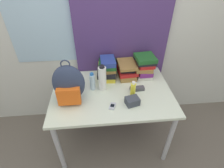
{
  "coord_description": "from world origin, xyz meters",
  "views": [
    {
      "loc": [
        -0.13,
        -0.98,
        1.94
      ],
      "look_at": [
        0.0,
        0.42,
        0.86
      ],
      "focal_mm": 28.0,
      "sensor_mm": 36.0,
      "label": 1
    }
  ],
  "objects_px": {
    "sunglasses_case": "(137,89)",
    "book_stack_left": "(107,69)",
    "backpack": "(69,85)",
    "book_stack_right": "(144,66)",
    "sunscreen_bottle": "(133,90)",
    "cell_phone": "(112,106)",
    "sports_bottle": "(102,78)",
    "camera_pouch": "(132,101)",
    "book_stack_center": "(127,70)",
    "water_bottle": "(92,82)"
  },
  "relations": [
    {
      "from": "sunscreen_bottle",
      "to": "water_bottle",
      "type": "bearing_deg",
      "value": 158.04
    },
    {
      "from": "book_stack_right",
      "to": "sunscreen_bottle",
      "type": "distance_m",
      "value": 0.42
    },
    {
      "from": "backpack",
      "to": "sunglasses_case",
      "type": "relative_size",
      "value": 2.89
    },
    {
      "from": "water_bottle",
      "to": "sunscreen_bottle",
      "type": "bearing_deg",
      "value": -21.96
    },
    {
      "from": "cell_phone",
      "to": "camera_pouch",
      "type": "xyz_separation_m",
      "value": [
        0.19,
        0.02,
        0.03
      ]
    },
    {
      "from": "cell_phone",
      "to": "camera_pouch",
      "type": "bearing_deg",
      "value": 6.26
    },
    {
      "from": "sports_bottle",
      "to": "sunscreen_bottle",
      "type": "distance_m",
      "value": 0.33
    },
    {
      "from": "backpack",
      "to": "book_stack_center",
      "type": "relative_size",
      "value": 1.57
    },
    {
      "from": "backpack",
      "to": "sunscreen_bottle",
      "type": "height_order",
      "value": "backpack"
    },
    {
      "from": "backpack",
      "to": "water_bottle",
      "type": "distance_m",
      "value": 0.27
    },
    {
      "from": "water_bottle",
      "to": "cell_phone",
      "type": "relative_size",
      "value": 1.98
    },
    {
      "from": "book_stack_left",
      "to": "backpack",
      "type": "bearing_deg",
      "value": -137.15
    },
    {
      "from": "backpack",
      "to": "book_stack_right",
      "type": "bearing_deg",
      "value": 23.25
    },
    {
      "from": "book_stack_center",
      "to": "sports_bottle",
      "type": "xyz_separation_m",
      "value": [
        -0.29,
        -0.22,
        0.06
      ]
    },
    {
      "from": "sunglasses_case",
      "to": "backpack",
      "type": "bearing_deg",
      "value": -173.19
    },
    {
      "from": "water_bottle",
      "to": "sunscreen_bottle",
      "type": "distance_m",
      "value": 0.43
    },
    {
      "from": "backpack",
      "to": "water_bottle",
      "type": "relative_size",
      "value": 2.2
    },
    {
      "from": "backpack",
      "to": "book_stack_center",
      "type": "xyz_separation_m",
      "value": [
        0.61,
        0.36,
        -0.1
      ]
    },
    {
      "from": "backpack",
      "to": "book_stack_left",
      "type": "bearing_deg",
      "value": 42.85
    },
    {
      "from": "sports_bottle",
      "to": "book_stack_left",
      "type": "bearing_deg",
      "value": 73.78
    },
    {
      "from": "sunscreen_bottle",
      "to": "cell_phone",
      "type": "bearing_deg",
      "value": -149.19
    },
    {
      "from": "camera_pouch",
      "to": "backpack",
      "type": "bearing_deg",
      "value": 168.21
    },
    {
      "from": "sunglasses_case",
      "to": "sports_bottle",
      "type": "bearing_deg",
      "value": 171.16
    },
    {
      "from": "camera_pouch",
      "to": "cell_phone",
      "type": "bearing_deg",
      "value": -173.74
    },
    {
      "from": "sports_bottle",
      "to": "cell_phone",
      "type": "xyz_separation_m",
      "value": [
        0.08,
        -0.28,
        -0.13
      ]
    },
    {
      "from": "backpack",
      "to": "sunglasses_case",
      "type": "xyz_separation_m",
      "value": [
        0.68,
        0.08,
        -0.17
      ]
    },
    {
      "from": "sports_bottle",
      "to": "sunglasses_case",
      "type": "height_order",
      "value": "sports_bottle"
    },
    {
      "from": "backpack",
      "to": "book_stack_left",
      "type": "relative_size",
      "value": 1.59
    },
    {
      "from": "sports_bottle",
      "to": "sunglasses_case",
      "type": "xyz_separation_m",
      "value": [
        0.36,
        -0.06,
        -0.12
      ]
    },
    {
      "from": "book_stack_right",
      "to": "sunscreen_bottle",
      "type": "height_order",
      "value": "book_stack_right"
    },
    {
      "from": "backpack",
      "to": "book_stack_right",
      "type": "xyz_separation_m",
      "value": [
        0.81,
        0.35,
        -0.05
      ]
    },
    {
      "from": "sports_bottle",
      "to": "book_stack_center",
      "type": "bearing_deg",
      "value": 36.51
    },
    {
      "from": "water_bottle",
      "to": "sunscreen_bottle",
      "type": "relative_size",
      "value": 1.1
    },
    {
      "from": "book_stack_right",
      "to": "book_stack_center",
      "type": "bearing_deg",
      "value": 178.26
    },
    {
      "from": "backpack",
      "to": "book_stack_left",
      "type": "xyz_separation_m",
      "value": [
        0.38,
        0.35,
        -0.08
      ]
    },
    {
      "from": "book_stack_center",
      "to": "camera_pouch",
      "type": "height_order",
      "value": "book_stack_center"
    },
    {
      "from": "water_bottle",
      "to": "sports_bottle",
      "type": "relative_size",
      "value": 0.7
    },
    {
      "from": "backpack",
      "to": "sports_bottle",
      "type": "height_order",
      "value": "backpack"
    },
    {
      "from": "book_stack_right",
      "to": "sports_bottle",
      "type": "height_order",
      "value": "sports_bottle"
    },
    {
      "from": "book_stack_left",
      "to": "camera_pouch",
      "type": "height_order",
      "value": "book_stack_left"
    },
    {
      "from": "sunscreen_bottle",
      "to": "backpack",
      "type": "bearing_deg",
      "value": 178.59
    },
    {
      "from": "book_stack_right",
      "to": "sports_bottle",
      "type": "bearing_deg",
      "value": -156.8
    },
    {
      "from": "sunglasses_case",
      "to": "book_stack_left",
      "type": "bearing_deg",
      "value": 137.55
    },
    {
      "from": "book_stack_center",
      "to": "sunscreen_bottle",
      "type": "bearing_deg",
      "value": -90.14
    },
    {
      "from": "book_stack_left",
      "to": "cell_phone",
      "type": "xyz_separation_m",
      "value": [
        0.01,
        -0.5,
        -0.1
      ]
    },
    {
      "from": "book_stack_center",
      "to": "cell_phone",
      "type": "distance_m",
      "value": 0.55
    },
    {
      "from": "backpack",
      "to": "cell_phone",
      "type": "xyz_separation_m",
      "value": [
        0.4,
        -0.14,
        -0.18
      ]
    },
    {
      "from": "backpack",
      "to": "camera_pouch",
      "type": "relative_size",
      "value": 3.06
    },
    {
      "from": "book_stack_center",
      "to": "cell_phone",
      "type": "height_order",
      "value": "book_stack_center"
    },
    {
      "from": "book_stack_left",
      "to": "sunglasses_case",
      "type": "relative_size",
      "value": 1.82
    }
  ]
}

